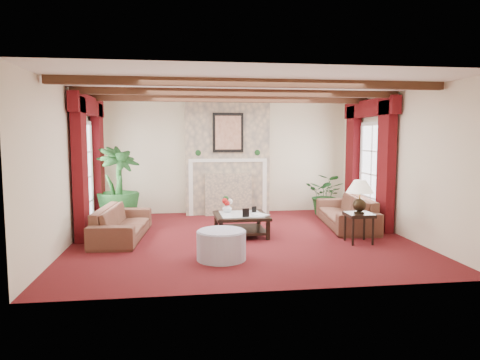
{
  "coord_description": "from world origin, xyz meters",
  "views": [
    {
      "loc": [
        -1.06,
        -7.66,
        1.87
      ],
      "look_at": [
        0.02,
        0.4,
        1.03
      ],
      "focal_mm": 32.0,
      "sensor_mm": 36.0,
      "label": 1
    }
  ],
  "objects": [
    {
      "name": "small_plant",
      "position": [
        2.31,
        2.03,
        0.38
      ],
      "size": [
        1.83,
        1.83,
        0.77
      ],
      "primitive_type": "imported",
      "rotation": [
        0.0,
        0.0,
        -0.63
      ],
      "color": "black",
      "rests_on": "ground"
    },
    {
      "name": "potted_palm",
      "position": [
        -2.44,
        1.64,
        0.46
      ],
      "size": [
        2.57,
        2.58,
        0.93
      ],
      "primitive_type": "imported",
      "rotation": [
        0.0,
        0.0,
        0.74
      ],
      "color": "black",
      "rests_on": "ground"
    },
    {
      "name": "ceiling",
      "position": [
        0.0,
        0.0,
        2.7
      ],
      "size": [
        6.0,
        6.0,
        0.0
      ],
      "primitive_type": "plane",
      "rotation": [
        3.14,
        0.0,
        0.0
      ],
      "color": "white",
      "rests_on": "floor"
    },
    {
      "name": "french_door_left",
      "position": [
        -2.97,
        1.0,
        2.13
      ],
      "size": [
        0.1,
        1.1,
        2.16
      ],
      "primitive_type": null,
      "color": "white",
      "rests_on": "ground"
    },
    {
      "name": "fireplace",
      "position": [
        0.0,
        2.55,
        2.7
      ],
      "size": [
        2.0,
        0.52,
        2.7
      ],
      "primitive_type": null,
      "color": "tan",
      "rests_on": "ground"
    },
    {
      "name": "left_wall",
      "position": [
        -3.0,
        0.0,
        1.35
      ],
      "size": [
        0.02,
        5.5,
        2.7
      ],
      "primitive_type": "cube",
      "color": "beige",
      "rests_on": "ground"
    },
    {
      "name": "book",
      "position": [
        0.26,
        -0.01,
        0.55
      ],
      "size": [
        0.24,
        0.21,
        0.3
      ],
      "primitive_type": "imported",
      "rotation": [
        0.0,
        0.0,
        0.52
      ],
      "color": "black",
      "rests_on": "coffee_table"
    },
    {
      "name": "sofa_right",
      "position": [
        2.29,
        0.72,
        0.42
      ],
      "size": [
        2.3,
        1.15,
        0.84
      ],
      "primitive_type": "imported",
      "rotation": [
        0.0,
        0.0,
        -1.69
      ],
      "color": "#360E14",
      "rests_on": "ground"
    },
    {
      "name": "right_wall",
      "position": [
        3.0,
        0.0,
        1.35
      ],
      "size": [
        0.02,
        5.5,
        2.7
      ],
      "primitive_type": "cube",
      "color": "beige",
      "rests_on": "ground"
    },
    {
      "name": "floor",
      "position": [
        0.0,
        0.0,
        0.0
      ],
      "size": [
        6.0,
        6.0,
        0.0
      ],
      "primitive_type": "plane",
      "color": "#420B0D",
      "rests_on": "ground"
    },
    {
      "name": "photo_frame_a",
      "position": [
        0.06,
        -0.12,
        0.49
      ],
      "size": [
        0.13,
        0.04,
        0.17
      ],
      "primitive_type": null,
      "rotation": [
        0.0,
        0.0,
        0.17
      ],
      "color": "black",
      "rests_on": "coffee_table"
    },
    {
      "name": "ceiling_beams",
      "position": [
        0.0,
        0.0,
        2.64
      ],
      "size": [
        6.0,
        3.0,
        0.12
      ],
      "primitive_type": null,
      "color": "#341C10",
      "rests_on": "ceiling"
    },
    {
      "name": "sofa_left",
      "position": [
        -2.18,
        0.26,
        0.39
      ],
      "size": [
        2.07,
        0.89,
        0.78
      ],
      "primitive_type": "imported",
      "rotation": [
        0.0,
        0.0,
        1.49
      ],
      "color": "#360E14",
      "rests_on": "ground"
    },
    {
      "name": "photo_frame_b",
      "position": [
        0.29,
        0.34,
        0.46
      ],
      "size": [
        0.1,
        0.05,
        0.12
      ],
      "primitive_type": null,
      "rotation": [
        0.0,
        0.0,
        0.36
      ],
      "color": "black",
      "rests_on": "coffee_table"
    },
    {
      "name": "table_lamp",
      "position": [
        1.99,
        -0.63,
        0.83
      ],
      "size": [
        0.47,
        0.47,
        0.6
      ],
      "primitive_type": null,
      "color": "black",
      "rests_on": "side_table"
    },
    {
      "name": "ottoman",
      "position": [
        -0.49,
        -1.33,
        0.22
      ],
      "size": [
        0.75,
        0.75,
        0.44
      ],
      "primitive_type": "cylinder",
      "color": "#A59FB4",
      "rests_on": "ground"
    },
    {
      "name": "curtains_right",
      "position": [
        2.86,
        1.0,
        2.55
      ],
      "size": [
        0.2,
        2.4,
        2.55
      ],
      "primitive_type": null,
      "color": "#45090A",
      "rests_on": "ground"
    },
    {
      "name": "side_table",
      "position": [
        1.99,
        -0.63,
        0.26
      ],
      "size": [
        0.47,
        0.47,
        0.53
      ],
      "primitive_type": null,
      "rotation": [
        0.0,
        0.0,
        -0.05
      ],
      "color": "black",
      "rests_on": "ground"
    },
    {
      "name": "curtains_left",
      "position": [
        -2.86,
        1.0,
        2.55
      ],
      "size": [
        0.2,
        2.4,
        2.55
      ],
      "primitive_type": null,
      "color": "#45090A",
      "rests_on": "ground"
    },
    {
      "name": "coffee_table",
      "position": [
        0.01,
        0.2,
        0.2
      ],
      "size": [
        1.0,
        1.0,
        0.4
      ],
      "primitive_type": null,
      "rotation": [
        0.0,
        0.0,
        0.02
      ],
      "color": "black",
      "rests_on": "ground"
    },
    {
      "name": "back_wall",
      "position": [
        0.0,
        2.75,
        1.35
      ],
      "size": [
        6.0,
        0.02,
        2.7
      ],
      "primitive_type": "cube",
      "color": "beige",
      "rests_on": "ground"
    },
    {
      "name": "french_door_right",
      "position": [
        2.97,
        1.0,
        2.13
      ],
      "size": [
        0.1,
        1.1,
        2.16
      ],
      "primitive_type": null,
      "color": "white",
      "rests_on": "ground"
    },
    {
      "name": "flower_vase",
      "position": [
        -0.22,
        0.43,
        0.49
      ],
      "size": [
        0.31,
        0.32,
        0.18
      ],
      "primitive_type": "imported",
      "rotation": [
        0.0,
        0.0,
        0.39
      ],
      "color": "silver",
      "rests_on": "coffee_table"
    }
  ]
}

